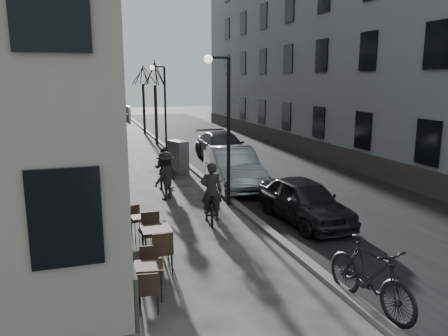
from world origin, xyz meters
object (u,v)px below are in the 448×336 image
moped (370,275)px  pedestrian_far (110,155)px  tree_near (155,73)px  car_far (222,147)px  bicycle (211,202)px  streetlamp_far (162,99)px  utility_cabinet (178,157)px  pedestrian_near (164,169)px  pedestrian_mid (166,176)px  sign_board (121,250)px  streetlamp_near (224,114)px  tree_far (143,74)px  car_mid (233,167)px  bistro_set_a (149,278)px  car_near (305,200)px  bistro_set_c (141,225)px  bistro_set_b (157,242)px

moped → pedestrian_far: bearing=98.1°
tree_near → car_far: (2.37, -7.06, -3.91)m
tree_near → bicycle: 16.95m
car_far → bicycle: bearing=-108.5°
streetlamp_far → utility_cabinet: bearing=-93.9°
streetlamp_far → pedestrian_near: size_ratio=3.08×
car_far → moped: size_ratio=2.29×
pedestrian_mid → car_far: (4.20, 6.54, -0.12)m
bicycle → sign_board: bearing=59.4°
streetlamp_near → pedestrian_near: (-1.57, 2.91, -2.33)m
streetlamp_far → bicycle: streetlamp_far is taller
streetlamp_near → tree_far: bearing=89.8°
streetlamp_near → pedestrian_far: (-3.43, 6.42, -2.28)m
tree_near → moped: size_ratio=2.52×
pedestrian_far → car_mid: 6.09m
streetlamp_far → moped: (0.52, -19.50, -2.48)m
pedestrian_near → tree_far: bearing=-65.5°
bistro_set_a → pedestrian_far: 12.24m
streetlamp_near → car_near: bearing=-53.5°
tree_near → moped: (0.45, -22.50, -3.98)m
sign_board → pedestrian_near: bearing=84.2°
bistro_set_a → moped: (3.95, -1.69, 0.25)m
streetlamp_far → car_far: size_ratio=0.98×
tree_far → bistro_set_a: (-3.50, -26.81, -4.23)m
streetlamp_near → bistro_set_c: streetlamp_near is taller
streetlamp_near → tree_far: (0.07, 21.00, 1.50)m
tree_far → utility_cabinet: (-0.50, -15.38, -3.90)m
tree_near → pedestrian_far: size_ratio=3.24×
streetlamp_near → pedestrian_mid: 3.21m
tree_far → pedestrian_near: (-1.64, -18.09, -3.84)m
streetlamp_far → car_far: (2.44, -4.06, -2.41)m
bicycle → car_near: 2.87m
bistro_set_b → moped: size_ratio=0.76×
bicycle → car_near: size_ratio=0.54×
tree_far → car_mid: tree_far is taller
tree_far → utility_cabinet: size_ratio=3.74×
tree_near → sign_board: bearing=-101.5°
car_near → car_far: car_far is taller
bistro_set_b → utility_cabinet: utility_cabinet is taller
streetlamp_near → moped: (0.52, -7.50, -2.48)m
bistro_set_c → pedestrian_far: bearing=80.9°
streetlamp_far → pedestrian_near: streetlamp_far is taller
car_near → moped: (-1.29, -5.04, 0.01)m
bistro_set_b → pedestrian_near: (1.43, 7.01, 0.31)m
pedestrian_far → bistro_set_b: bearing=-84.3°
utility_cabinet → streetlamp_far: bearing=64.4°
pedestrian_far → car_far: 6.07m
car_far → sign_board: bearing=-116.3°
sign_board → pedestrian_mid: size_ratio=0.68×
streetlamp_far → tree_near: tree_near is taller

